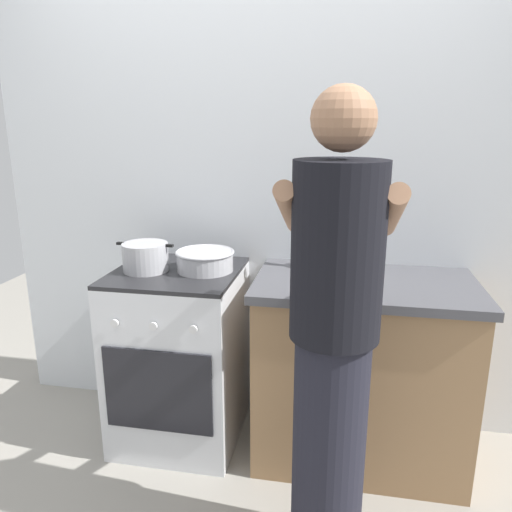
# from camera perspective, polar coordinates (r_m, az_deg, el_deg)

# --- Properties ---
(ground) EXTENTS (6.00, 6.00, 0.00)m
(ground) POSITION_cam_1_polar(r_m,az_deg,el_deg) (2.58, -1.72, -22.69)
(ground) COLOR gray
(back_wall) EXTENTS (3.20, 0.10, 2.50)m
(back_wall) POSITION_cam_1_polar(r_m,az_deg,el_deg) (2.52, 4.99, 7.58)
(back_wall) COLOR silver
(back_wall) RESTS_ON ground
(countertop) EXTENTS (1.00, 0.60, 0.90)m
(countertop) POSITION_cam_1_polar(r_m,az_deg,el_deg) (2.42, 12.18, -13.03)
(countertop) COLOR #99724C
(countertop) RESTS_ON ground
(stove_range) EXTENTS (0.60, 0.62, 0.90)m
(stove_range) POSITION_cam_1_polar(r_m,az_deg,el_deg) (2.54, -8.97, -11.45)
(stove_range) COLOR silver
(stove_range) RESTS_ON ground
(pot) EXTENTS (0.28, 0.22, 0.14)m
(pot) POSITION_cam_1_polar(r_m,az_deg,el_deg) (2.38, -12.89, -0.12)
(pot) COLOR #B2B2B7
(pot) RESTS_ON stove_range
(mixing_bowl) EXTENTS (0.28, 0.28, 0.10)m
(mixing_bowl) POSITION_cam_1_polar(r_m,az_deg,el_deg) (2.34, -6.03, -0.45)
(mixing_bowl) COLOR #B7B7BC
(mixing_bowl) RESTS_ON stove_range
(utensil_crock) EXTENTS (0.10, 0.10, 0.33)m
(utensil_crock) POSITION_cam_1_polar(r_m,az_deg,el_deg) (2.38, 7.81, 0.92)
(utensil_crock) COLOR silver
(utensil_crock) RESTS_ON countertop
(spice_bottle) EXTENTS (0.04, 0.04, 0.08)m
(spice_bottle) POSITION_cam_1_polar(r_m,az_deg,el_deg) (2.23, 12.33, -1.86)
(spice_bottle) COLOR silver
(spice_bottle) RESTS_ON countertop
(person) EXTENTS (0.41, 0.50, 1.70)m
(person) POSITION_cam_1_polar(r_m,az_deg,el_deg) (1.68, 9.09, -10.43)
(person) COLOR black
(person) RESTS_ON ground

